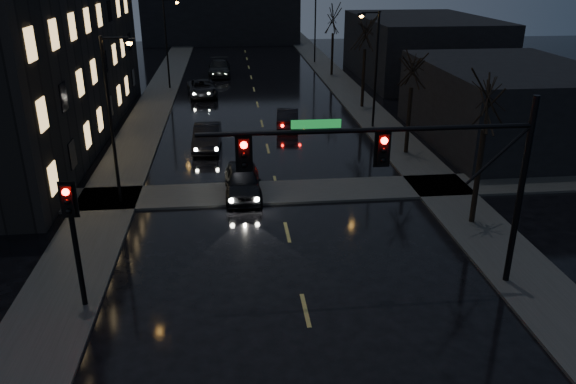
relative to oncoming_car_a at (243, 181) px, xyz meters
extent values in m
cube|color=#2D2D2B|center=(-6.70, 16.53, -0.71)|extent=(3.00, 140.00, 0.12)
cube|color=#2D2D2B|center=(10.30, 16.53, -0.71)|extent=(3.00, 140.00, 0.12)
cube|color=#2D2D2B|center=(1.80, 0.03, -0.71)|extent=(40.00, 3.00, 0.12)
cube|color=black|center=(-14.70, 11.53, 5.23)|extent=(12.00, 30.00, 12.00)
cube|color=black|center=(17.30, 7.53, 1.73)|extent=(10.00, 14.00, 5.00)
cube|color=black|center=(18.80, 29.53, 2.23)|extent=(12.00, 18.00, 6.00)
cube|color=black|center=(-1.20, 59.53, 3.23)|extent=(22.00, 10.00, 8.00)
cylinder|color=black|center=(9.40, -9.47, 2.73)|extent=(0.22, 0.22, 7.00)
cylinder|color=black|center=(3.90, -9.47, 5.23)|extent=(11.00, 0.16, 0.16)
cylinder|color=black|center=(8.40, -9.47, 4.23)|extent=(2.05, 0.10, 2.05)
cube|color=#0C591E|center=(2.20, -9.47, 5.48)|extent=(1.60, 0.04, 0.28)
cube|color=black|center=(-0.10, -9.47, 4.58)|extent=(0.35, 0.28, 1.05)
sphere|color=#FF0705|center=(-0.10, -9.63, 4.91)|extent=(0.22, 0.22, 0.22)
cube|color=black|center=(4.40, -9.47, 4.58)|extent=(0.35, 0.28, 1.05)
sphere|color=#FF0705|center=(4.40, -9.63, 4.91)|extent=(0.22, 0.22, 0.22)
cylinder|color=black|center=(-5.70, -9.47, 1.43)|extent=(0.18, 0.18, 4.40)
cube|color=black|center=(-5.70, -9.47, 3.23)|extent=(0.35, 0.28, 1.05)
sphere|color=#FF0705|center=(-5.70, -9.63, 3.56)|extent=(0.22, 0.22, 0.22)
cylinder|color=black|center=(10.20, -4.47, 1.43)|extent=(0.24, 0.24, 4.40)
cylinder|color=black|center=(10.20, 5.53, 1.30)|extent=(0.24, 0.24, 4.12)
cylinder|color=black|center=(10.20, 17.53, 1.57)|extent=(0.24, 0.24, 4.68)
cylinder|color=black|center=(10.20, 31.53, 1.38)|extent=(0.24, 0.24, 4.29)
cylinder|color=black|center=(-6.00, -0.47, 3.23)|extent=(0.16, 0.16, 8.00)
cylinder|color=black|center=(-5.40, -0.47, 7.13)|extent=(1.20, 0.10, 0.10)
cube|color=black|center=(-4.80, -0.47, 7.03)|extent=(0.50, 0.25, 0.15)
sphere|color=#FF9E32|center=(-4.80, -0.47, 6.93)|extent=(0.28, 0.28, 0.28)
cylinder|color=black|center=(-6.00, 26.53, 3.23)|extent=(0.16, 0.16, 8.00)
cylinder|color=black|center=(-5.40, 26.53, 7.13)|extent=(1.20, 0.10, 0.10)
cube|color=black|center=(-4.80, 26.53, 7.03)|extent=(0.50, 0.25, 0.15)
sphere|color=#FF9E32|center=(-4.80, 26.53, 6.93)|extent=(0.28, 0.28, 0.28)
cylinder|color=black|center=(9.60, 11.53, 3.23)|extent=(0.16, 0.16, 8.00)
cylinder|color=black|center=(9.00, 11.53, 7.13)|extent=(1.20, 0.10, 0.10)
cube|color=black|center=(8.40, 11.53, 7.03)|extent=(0.50, 0.25, 0.15)
sphere|color=#FF9E32|center=(8.40, 11.53, 6.93)|extent=(0.28, 0.28, 0.28)
cylinder|color=black|center=(9.60, 39.53, 3.23)|extent=(0.16, 0.16, 8.00)
imported|color=black|center=(0.00, 0.00, 0.00)|extent=(1.85, 4.51, 1.53)
imported|color=black|center=(-2.00, 7.94, -0.01)|extent=(1.79, 4.68, 1.52)
imported|color=black|center=(-2.86, 23.22, -0.06)|extent=(2.98, 5.35, 1.41)
imported|color=black|center=(-1.43, 32.72, 0.04)|extent=(2.30, 5.59, 1.62)
imported|color=black|center=(3.60, 12.46, -0.06)|extent=(1.97, 4.40, 1.40)
camera|label=1|loc=(-0.48, -26.46, 10.22)|focal=35.00mm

